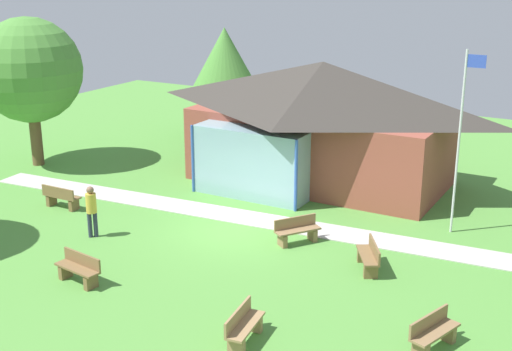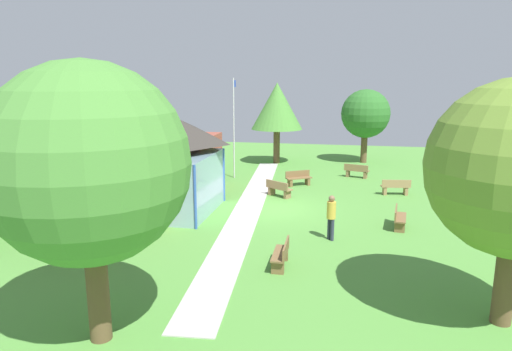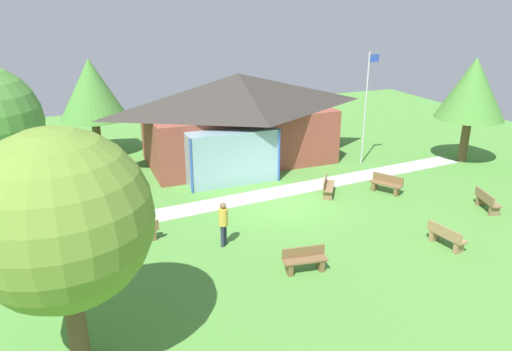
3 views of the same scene
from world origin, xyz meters
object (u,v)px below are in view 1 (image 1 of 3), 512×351
Objects in this scene: visitor_strolling_lawn at (91,208)px; bench_lawn_far_right at (433,333)px; bench_front_center at (79,269)px; bench_front_right at (243,327)px; pavilion at (318,120)px; bench_rear_near_path at (297,231)px; bench_mid_right at (369,257)px; flagpole at (460,135)px; bench_mid_left at (61,198)px; tree_behind_pavilion_left at (225,62)px; tree_west_hedge at (29,70)px.

bench_lawn_far_right is at bearing 132.52° from visitor_strolling_lawn.
bench_front_center and bench_front_right have the same top height.
pavilion is 6.89m from bench_rear_near_path.
flagpole is at bearing -49.45° from bench_mid_right.
bench_front_center is (-4.07, -5.56, 0.00)m from bench_rear_near_path.
bench_rear_near_path is 9.02m from bench_mid_left.
bench_front_right is 8.22m from visitor_strolling_lawn.
tree_behind_pavilion_left is (-12.06, 11.38, 3.39)m from bench_mid_right.
tree_west_hedge is (-4.97, 3.60, 3.78)m from bench_mid_left.
visitor_strolling_lawn is 9.87m from tree_west_hedge.
visitor_strolling_lawn is at bearing -113.24° from pavilion.
visitor_strolling_lawn is (-7.58, 3.13, 0.62)m from bench_front_right.
bench_rear_near_path is 14.54m from tree_behind_pavilion_left.
bench_lawn_far_right is 0.24× the size of tree_west_hedge.
flagpole is 12.45m from bench_front_center.
bench_mid_left is (-6.76, -7.56, -2.14)m from pavilion.
bench_front_center is at bearing -102.26° from bench_front_right.
bench_lawn_far_right is 21.17m from tree_behind_pavilion_left.
bench_rear_near_path is 0.99× the size of bench_mid_left.
bench_front_right is at bearing 136.33° from bench_mid_right.
bench_mid_left is at bearing -131.82° from pavilion.
flagpole reaches higher than bench_front_center.
flagpole reaches higher than bench_rear_near_path.
bench_mid_right is (4.88, -6.93, -2.14)m from pavilion.
bench_lawn_far_right is at bearing -79.07° from flagpole.
tree_behind_pavilion_left is (-3.31, 13.48, 2.77)m from visitor_strolling_lawn.
bench_front_right is at bearing -28.02° from tree_west_hedge.
tree_behind_pavilion_left is at bearing 151.61° from flagpole.
bench_front_right is (1.55, -5.99, 0.00)m from bench_rear_near_path.
bench_front_center and bench_lawn_far_right have the same top height.
tree_west_hedge is at bearing 143.33° from bench_mid_left.
tree_west_hedge reaches higher than bench_rear_near_path.
tree_west_hedge is (-4.54, -8.40, 0.39)m from tree_behind_pavilion_left.
flagpole is 14.16m from bench_mid_left.
tree_behind_pavilion_left reaches higher than bench_mid_right.
visitor_strolling_lawn is (-11.57, 1.20, 0.62)m from bench_lawn_far_right.
bench_front_center is at bearing 94.32° from bench_mid_right.
flagpole is at bearing -28.39° from tree_behind_pavilion_left.
bench_front_right is 0.24× the size of tree_west_hedge.
flagpole is 3.48× the size of visitor_strolling_lawn.
tree_behind_pavilion_left is (-0.42, 12.00, 3.39)m from bench_mid_left.
bench_rear_near_path is 6.18m from bench_front_right.
bench_front_center is at bearing -132.49° from flagpole.
tree_behind_pavilion_left reaches higher than bench_rear_near_path.
bench_mid_left is at bearing -160.00° from flagpole.
bench_mid_right is 5.37m from bench_front_right.
tree_west_hedge reaches higher than bench_front_right.
visitor_strolling_lawn reaches higher than bench_mid_left.
bench_rear_near_path is at bearing 43.66° from bench_mid_right.
bench_lawn_far_right is (5.54, -4.05, 0.00)m from bench_rear_near_path.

